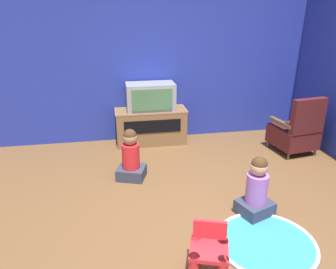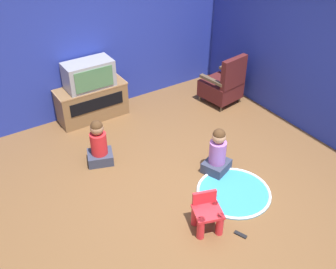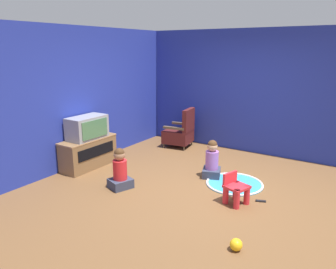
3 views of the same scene
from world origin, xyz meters
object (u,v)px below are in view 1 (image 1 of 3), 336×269
at_px(tv_cabinet, 151,126).
at_px(television, 150,97).
at_px(child_watching_center, 131,157).
at_px(black_armchair, 296,132).
at_px(child_watching_left, 257,190).
at_px(yellow_kid_chair, 209,255).

height_order(tv_cabinet, television, television).
bearing_deg(child_watching_center, black_armchair, 28.23).
distance_m(television, child_watching_center, 1.32).
relative_size(tv_cabinet, child_watching_left, 1.68).
bearing_deg(television, yellow_kid_chair, -88.18).
height_order(television, black_armchair, television).
bearing_deg(television, tv_cabinet, 90.00).
height_order(television, child_watching_center, television).
bearing_deg(television, black_armchair, -19.98).
xyz_separation_m(television, yellow_kid_chair, (0.09, -2.95, -0.59)).
height_order(yellow_kid_chair, child_watching_center, child_watching_center).
bearing_deg(child_watching_left, tv_cabinet, 89.97).
xyz_separation_m(television, child_watching_center, (-0.41, -1.15, -0.49)).
bearing_deg(television, child_watching_left, -69.03).
bearing_deg(yellow_kid_chair, television, 110.15).
bearing_deg(tv_cabinet, child_watching_center, -109.58).
distance_m(child_watching_left, child_watching_center, 1.63).
height_order(black_armchair, yellow_kid_chair, black_armchair).
xyz_separation_m(tv_cabinet, child_watching_center, (-0.41, -1.16, -0.00)).
distance_m(television, black_armchair, 2.30).
xyz_separation_m(yellow_kid_chair, child_watching_center, (-0.51, 1.80, 0.09)).
height_order(tv_cabinet, black_armchair, black_armchair).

